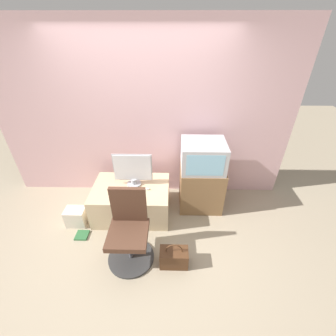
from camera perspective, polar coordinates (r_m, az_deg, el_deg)
The scene contains 12 objects.
ground_plane at distance 3.13m, azimuth -7.46°, elevation -20.21°, with size 12.00×12.00×0.00m, color tan.
wall_back at distance 3.40m, azimuth -6.12°, elevation 12.48°, with size 4.40×0.05×2.60m.
desk at distance 3.45m, azimuth -9.15°, elevation -8.03°, with size 1.10×0.75×0.49m.
side_stand at distance 3.52m, azimuth 8.35°, elevation -4.73°, with size 0.64×0.54×0.71m.
main_monitor at distance 3.21m, azimuth -8.90°, elevation -0.44°, with size 0.55×0.20×0.50m.
keyboard at distance 3.23m, azimuth -9.17°, elevation -5.58°, with size 0.35×0.12×0.01m.
mouse at distance 3.22m, azimuth -5.22°, elevation -5.28°, with size 0.06×0.04×0.03m.
crt_tv at distance 3.20m, azimuth 8.92°, elevation 3.10°, with size 0.61×0.52×0.41m.
office_chair at distance 2.81m, azimuth -9.84°, elevation -15.99°, with size 0.57×0.57×0.96m.
cardboard_box_lower at distance 3.57m, azimuth -22.28°, elevation -11.37°, with size 0.28×0.21×0.27m.
handbag at distance 2.90m, azimuth 1.51°, elevation -21.72°, with size 0.34×0.19×0.36m.
book at distance 3.46m, azimuth -20.99°, elevation -15.63°, with size 0.17×0.17×0.02m.
Camera 1 is at (0.42, -1.82, 2.51)m, focal length 24.00 mm.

